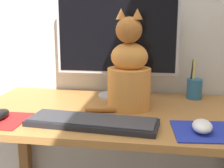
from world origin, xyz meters
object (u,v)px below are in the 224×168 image
Objects in this scene: pen_cup at (194,88)px; cat at (129,73)px; keyboard at (92,122)px; monitor at (117,40)px; computer_mouse_right at (202,126)px.

cat is at bearing -144.70° from pen_cup.
monitor is at bearing 91.12° from keyboard.
monitor reaches higher than keyboard.
computer_mouse_right is at bearing 2.70° from keyboard.
monitor is at bearing 129.64° from computer_mouse_right.
monitor is 1.19× the size of keyboard.
computer_mouse_right is at bearing -91.67° from pen_cup.
computer_mouse_right reaches higher than keyboard.
keyboard is at bearing 177.86° from computer_mouse_right.
pen_cup reaches higher than keyboard.
pen_cup is at bearing 3.26° from monitor.
cat is at bearing -66.73° from monitor.
pen_cup is (0.38, 0.41, 0.04)m from keyboard.
cat is at bearing 70.15° from keyboard.
cat is 2.23× the size of pen_cup.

